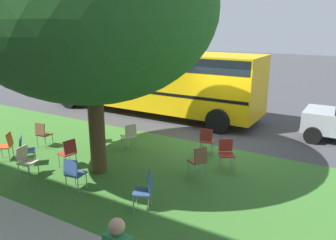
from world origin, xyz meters
The scene contains 16 objects.
ground centered at (0.00, 0.00, 0.00)m, with size 80.00×80.00×0.00m, color #424247.
grass_verge centered at (0.00, 3.20, 0.00)m, with size 48.00×6.00×0.01m, color #3D752D.
street_tree centered at (1.74, 3.86, 4.45)m, with size 6.52×6.52×6.87m.
chair_0 centered at (2.06, 1.98, 0.52)m, with size 0.56×0.55×0.88m.
chair_1 centered at (-0.35, 1.08, 0.52)m, with size 0.50×0.51×0.88m.
chair_2 centered at (-0.85, 2.74, 0.52)m, with size 0.57×0.57×0.88m.
chair_3 centered at (-0.58, 4.90, 0.52)m, with size 0.55×0.55×0.88m.
chair_4 centered at (3.20, 5.15, 0.52)m, with size 0.48×0.48×0.88m.
chair_5 centered at (3.47, 2.09, 0.52)m, with size 0.59×0.59×0.88m.
chair_6 centered at (4.74, 4.66, 0.52)m, with size 0.59×0.58×0.88m.
chair_7 centered at (1.46, 5.07, 0.52)m, with size 0.47×0.47×0.88m.
chair_8 centered at (4.70, 3.34, 0.52)m, with size 0.47×0.47×0.88m.
chair_9 centered at (-1.30, 1.81, 0.52)m, with size 0.57×0.58×0.88m.
chair_10 centered at (3.93, 4.62, 0.52)m, with size 0.59×0.59×0.88m.
chair_11 centered at (2.65, 4.13, 0.52)m, with size 0.49×0.48×0.88m.
school_bus centered at (4.20, -2.41, 1.76)m, with size 10.40×2.80×2.88m.
Camera 1 is at (-4.49, 10.50, 4.06)m, focal length 35.99 mm.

